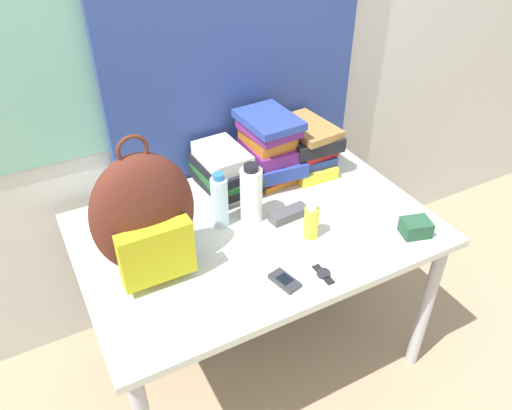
% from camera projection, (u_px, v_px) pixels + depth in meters
% --- Properties ---
extents(wall_back, '(6.00, 0.06, 2.50)m').
position_uv_depth(wall_back, '(191.00, 41.00, 1.86)').
color(wall_back, beige).
rests_on(wall_back, ground_plane).
extents(curtain_blue, '(1.08, 0.04, 2.50)m').
position_uv_depth(curtain_blue, '(237.00, 38.00, 1.88)').
color(curtain_blue, navy).
rests_on(curtain_blue, ground_plane).
extents(desk, '(1.27, 0.84, 0.71)m').
position_uv_depth(desk, '(256.00, 243.00, 1.87)').
color(desk, beige).
rests_on(desk, ground_plane).
extents(backpack, '(0.33, 0.20, 0.49)m').
position_uv_depth(backpack, '(145.00, 218.00, 1.53)').
color(backpack, '#512319').
rests_on(backpack, desk).
extents(book_stack_left, '(0.22, 0.29, 0.18)m').
position_uv_depth(book_stack_left, '(226.00, 170.00, 1.97)').
color(book_stack_left, silver).
rests_on(book_stack_left, desk).
extents(book_stack_center, '(0.24, 0.29, 0.29)m').
position_uv_depth(book_stack_center, '(269.00, 149.00, 2.01)').
color(book_stack_center, orange).
rests_on(book_stack_center, desk).
extents(book_stack_right, '(0.23, 0.29, 0.21)m').
position_uv_depth(book_stack_right, '(306.00, 145.00, 2.09)').
color(book_stack_right, yellow).
rests_on(book_stack_right, desk).
extents(water_bottle, '(0.06, 0.06, 0.22)m').
position_uv_depth(water_bottle, '(220.00, 201.00, 1.77)').
color(water_bottle, silver).
rests_on(water_bottle, desk).
extents(sports_bottle, '(0.08, 0.08, 0.23)m').
position_uv_depth(sports_bottle, '(251.00, 194.00, 1.80)').
color(sports_bottle, white).
rests_on(sports_bottle, desk).
extents(sunscreen_bottle, '(0.05, 0.05, 0.14)m').
position_uv_depth(sunscreen_bottle, '(311.00, 221.00, 1.74)').
color(sunscreen_bottle, yellow).
rests_on(sunscreen_bottle, desk).
extents(cell_phone, '(0.08, 0.11, 0.02)m').
position_uv_depth(cell_phone, '(285.00, 281.00, 1.59)').
color(cell_phone, '#2D2D33').
rests_on(cell_phone, desk).
extents(sunglasses_case, '(0.15, 0.07, 0.04)m').
position_uv_depth(sunglasses_case, '(289.00, 214.00, 1.85)').
color(sunglasses_case, '#47474C').
rests_on(sunglasses_case, desk).
extents(camera_pouch, '(0.12, 0.10, 0.06)m').
position_uv_depth(camera_pouch, '(416.00, 227.00, 1.77)').
color(camera_pouch, '#234C33').
rests_on(camera_pouch, desk).
extents(wristwatch, '(0.04, 0.10, 0.01)m').
position_uv_depth(wristwatch, '(323.00, 274.00, 1.62)').
color(wristwatch, black).
rests_on(wristwatch, desk).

